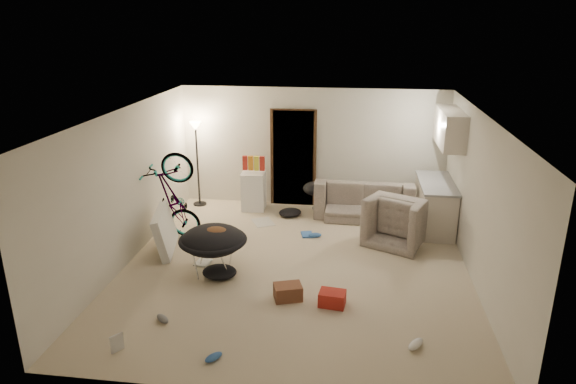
# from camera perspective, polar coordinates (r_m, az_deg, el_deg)

# --- Properties ---
(floor) EXTENTS (5.50, 6.00, 0.02)m
(floor) POSITION_cam_1_polar(r_m,az_deg,el_deg) (8.41, 0.81, -8.41)
(floor) COLOR beige
(floor) RESTS_ON ground
(ceiling) EXTENTS (5.50, 6.00, 0.02)m
(ceiling) POSITION_cam_1_polar(r_m,az_deg,el_deg) (7.59, 0.90, 8.75)
(ceiling) COLOR white
(ceiling) RESTS_ON wall_back
(wall_back) EXTENTS (5.50, 0.02, 2.50)m
(wall_back) POSITION_cam_1_polar(r_m,az_deg,el_deg) (10.79, 2.76, 4.92)
(wall_back) COLOR silver
(wall_back) RESTS_ON floor
(wall_front) EXTENTS (5.50, 0.02, 2.50)m
(wall_front) POSITION_cam_1_polar(r_m,az_deg,el_deg) (5.19, -3.16, -11.11)
(wall_front) COLOR silver
(wall_front) RESTS_ON floor
(wall_left) EXTENTS (0.02, 6.00, 2.50)m
(wall_left) POSITION_cam_1_polar(r_m,az_deg,el_deg) (8.66, -17.59, 0.53)
(wall_left) COLOR silver
(wall_left) RESTS_ON floor
(wall_right) EXTENTS (0.02, 6.00, 2.50)m
(wall_right) POSITION_cam_1_polar(r_m,az_deg,el_deg) (8.09, 20.66, -1.10)
(wall_right) COLOR silver
(wall_right) RESTS_ON floor
(doorway) EXTENTS (0.85, 0.10, 2.04)m
(doorway) POSITION_cam_1_polar(r_m,az_deg,el_deg) (10.85, 0.61, 3.77)
(doorway) COLOR black
(doorway) RESTS_ON floor
(door_trim) EXTENTS (0.97, 0.04, 2.10)m
(door_trim) POSITION_cam_1_polar(r_m,az_deg,el_deg) (10.82, 0.59, 3.73)
(door_trim) COLOR #382313
(door_trim) RESTS_ON floor
(floor_lamp) EXTENTS (0.28, 0.28, 1.81)m
(floor_lamp) POSITION_cam_1_polar(r_m,az_deg,el_deg) (10.89, -10.14, 5.10)
(floor_lamp) COLOR black
(floor_lamp) RESTS_ON floor
(kitchen_counter) EXTENTS (0.60, 1.50, 0.88)m
(kitchen_counter) POSITION_cam_1_polar(r_m,az_deg,el_deg) (10.14, 15.98, -1.51)
(kitchen_counter) COLOR beige
(kitchen_counter) RESTS_ON floor
(counter_top) EXTENTS (0.64, 1.54, 0.04)m
(counter_top) POSITION_cam_1_polar(r_m,az_deg,el_deg) (10.00, 16.22, 0.96)
(counter_top) COLOR gray
(counter_top) RESTS_ON kitchen_counter
(kitchen_uppers) EXTENTS (0.38, 1.40, 0.65)m
(kitchen_uppers) POSITION_cam_1_polar(r_m,az_deg,el_deg) (9.76, 17.54, 6.80)
(kitchen_uppers) COLOR beige
(kitchen_uppers) RESTS_ON wall_right
(sofa) EXTENTS (1.96, 0.80, 0.57)m
(sofa) POSITION_cam_1_polar(r_m,az_deg,el_deg) (10.50, 8.38, -1.17)
(sofa) COLOR #39413A
(sofa) RESTS_ON floor
(armchair) EXTENTS (1.29, 1.23, 0.65)m
(armchair) POSITION_cam_1_polar(r_m,az_deg,el_deg) (9.46, 12.45, -3.45)
(armchair) COLOR #39413A
(armchair) RESTS_ON floor
(bicycle) EXTENTS (1.70, 0.75, 0.98)m
(bicycle) POSITION_cam_1_polar(r_m,az_deg,el_deg) (9.49, -12.49, -2.60)
(bicycle) COLOR black
(bicycle) RESTS_ON floor
(book_asset) EXTENTS (0.29, 0.28, 0.02)m
(book_asset) POSITION_cam_1_polar(r_m,az_deg,el_deg) (6.80, -19.03, -16.62)
(book_asset) COLOR #A42118
(book_asset) RESTS_ON floor
(mini_fridge) EXTENTS (0.49, 0.49, 0.80)m
(mini_fridge) POSITION_cam_1_polar(r_m,az_deg,el_deg) (10.75, -3.83, 0.13)
(mini_fridge) COLOR white
(mini_fridge) RESTS_ON floor
(snack_box_0) EXTENTS (0.11, 0.08, 0.30)m
(snack_box_0) POSITION_cam_1_polar(r_m,az_deg,el_deg) (10.61, -4.80, 3.24)
(snack_box_0) COLOR #A42118
(snack_box_0) RESTS_ON mini_fridge
(snack_box_1) EXTENTS (0.10, 0.07, 0.30)m
(snack_box_1) POSITION_cam_1_polar(r_m,az_deg,el_deg) (10.58, -4.17, 3.22)
(snack_box_1) COLOR orange
(snack_box_1) RESTS_ON mini_fridge
(snack_box_2) EXTENTS (0.11, 0.09, 0.30)m
(snack_box_2) POSITION_cam_1_polar(r_m,az_deg,el_deg) (10.56, -3.53, 3.20)
(snack_box_2) COLOR gold
(snack_box_2) RESTS_ON mini_fridge
(snack_box_3) EXTENTS (0.10, 0.07, 0.30)m
(snack_box_3) POSITION_cam_1_polar(r_m,az_deg,el_deg) (10.54, -2.89, 3.18)
(snack_box_3) COLOR #A42118
(snack_box_3) RESTS_ON mini_fridge
(saucer_chair) EXTENTS (1.07, 1.07, 0.76)m
(saucer_chair) POSITION_cam_1_polar(r_m,az_deg,el_deg) (8.16, -8.32, -5.93)
(saucer_chair) COLOR silver
(saucer_chair) RESTS_ON floor
(hoodie) EXTENTS (0.55, 0.49, 0.22)m
(hoodie) POSITION_cam_1_polar(r_m,az_deg,el_deg) (8.03, -8.10, -4.68)
(hoodie) COLOR #4F301B
(hoodie) RESTS_ON saucer_chair
(sofa_drape) EXTENTS (0.57, 0.47, 0.28)m
(sofa_drape) POSITION_cam_1_polar(r_m,az_deg,el_deg) (10.44, 3.23, 0.38)
(sofa_drape) COLOR black
(sofa_drape) RESTS_ON sofa
(tv_box) EXTENTS (0.51, 1.15, 0.74)m
(tv_box) POSITION_cam_1_polar(r_m,az_deg,el_deg) (9.08, -13.51, -4.20)
(tv_box) COLOR silver
(tv_box) RESTS_ON floor
(drink_case_a) EXTENTS (0.46, 0.39, 0.22)m
(drink_case_a) POSITION_cam_1_polar(r_m,az_deg,el_deg) (7.48, -0.01, -11.05)
(drink_case_a) COLOR brown
(drink_case_a) RESTS_ON floor
(drink_case_b) EXTENTS (0.39, 0.31, 0.21)m
(drink_case_b) POSITION_cam_1_polar(r_m,az_deg,el_deg) (7.37, 4.93, -11.71)
(drink_case_b) COLOR #A42118
(drink_case_b) RESTS_ON floor
(juicer) EXTENTS (0.15, 0.15, 0.22)m
(juicer) POSITION_cam_1_polar(r_m,az_deg,el_deg) (7.47, 0.32, -11.31)
(juicer) COLOR beige
(juicer) RESTS_ON floor
(newspaper) EXTENTS (0.55, 0.60, 0.01)m
(newspaper) POSITION_cam_1_polar(r_m,az_deg,el_deg) (10.17, -2.79, -3.36)
(newspaper) COLOR #B2ADA4
(newspaper) RESTS_ON floor
(book_blue) EXTENTS (0.26, 0.32, 0.03)m
(book_blue) POSITION_cam_1_polar(r_m,az_deg,el_deg) (9.57, 2.14, -4.74)
(book_blue) COLOR #3060B0
(book_blue) RESTS_ON floor
(book_white) EXTENTS (0.26, 0.32, 0.03)m
(book_white) POSITION_cam_1_polar(r_m,az_deg,el_deg) (8.64, -9.43, -7.74)
(book_white) COLOR silver
(book_white) RESTS_ON floor
(shoe_0) EXTENTS (0.26, 0.15, 0.09)m
(shoe_0) POSITION_cam_1_polar(r_m,az_deg,el_deg) (9.47, 3.01, -4.81)
(shoe_0) COLOR #3060B0
(shoe_0) RESTS_ON floor
(shoe_1) EXTENTS (0.28, 0.30, 0.11)m
(shoe_1) POSITION_cam_1_polar(r_m,az_deg,el_deg) (10.70, 3.19, -1.92)
(shoe_1) COLOR slate
(shoe_1) RESTS_ON floor
(shoe_2) EXTENTS (0.23, 0.25, 0.09)m
(shoe_2) POSITION_cam_1_polar(r_m,az_deg,el_deg) (6.41, -8.27, -17.70)
(shoe_2) COLOR #3060B0
(shoe_2) RESTS_ON floor
(shoe_3) EXTENTS (0.25, 0.23, 0.09)m
(shoe_3) POSITION_cam_1_polar(r_m,az_deg,el_deg) (7.21, -13.76, -13.51)
(shoe_3) COLOR slate
(shoe_3) RESTS_ON floor
(shoe_4) EXTENTS (0.26, 0.30, 0.11)m
(shoe_4) POSITION_cam_1_polar(r_m,az_deg,el_deg) (6.73, 14.00, -16.08)
(shoe_4) COLOR white
(shoe_4) RESTS_ON floor
(clothes_lump_a) EXTENTS (0.55, 0.47, 0.17)m
(clothes_lump_a) POSITION_cam_1_polar(r_m,az_deg,el_deg) (8.14, -7.61, -8.80)
(clothes_lump_a) COLOR black
(clothes_lump_a) RESTS_ON floor
(clothes_lump_b) EXTENTS (0.62, 0.61, 0.14)m
(clothes_lump_b) POSITION_cam_1_polar(r_m,az_deg,el_deg) (10.46, 0.23, -2.28)
(clothes_lump_b) COLOR black
(clothes_lump_b) RESTS_ON floor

